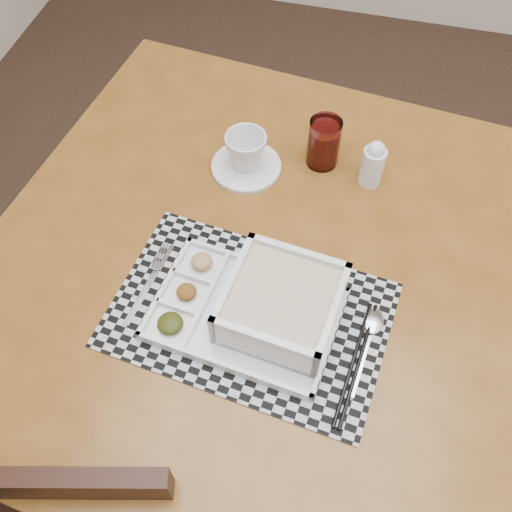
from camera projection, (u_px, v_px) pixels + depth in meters
The scene contains 10 objects.
dining_table at pixel (267, 285), 1.16m from camera, with size 1.20×1.20×0.82m.
placemat at pixel (250, 315), 1.02m from camera, with size 0.49×0.32×0.00m, color #9D9CA4.
serving_tray at pixel (271, 307), 0.99m from camera, with size 0.34×0.25×0.09m.
fork at pixel (149, 281), 1.06m from camera, with size 0.04×0.19×0.00m.
spoon at pixel (372, 327), 1.00m from camera, with size 0.04×0.18×0.01m.
chopsticks at pixel (356, 363), 0.96m from camera, with size 0.04×0.24×0.01m.
saucer at pixel (246, 167), 1.22m from camera, with size 0.15×0.15×0.01m, color silver.
cup at pixel (246, 151), 1.18m from camera, with size 0.09×0.09×0.08m, color silver.
juice_glass at pixel (324, 144), 1.19m from camera, with size 0.07×0.07×0.11m.
creamer_bottle at pixel (373, 164), 1.16m from camera, with size 0.05×0.05×0.11m.
Camera 1 is at (-0.74, -0.26, 1.72)m, focal length 40.00 mm.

